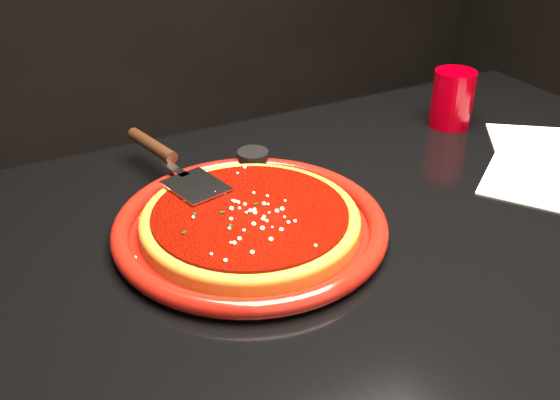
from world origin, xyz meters
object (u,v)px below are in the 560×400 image
object	(u,v)px
plate	(250,225)
pizza_server	(173,162)
ramekin	(253,162)
cup	(452,99)

from	to	relation	value
plate	pizza_server	bearing A→B (deg)	105.77
pizza_server	plate	bearing A→B (deg)	-86.99
plate	ramekin	distance (m)	0.17
plate	ramekin	size ratio (longest dim) A/B	7.45
pizza_server	ramekin	distance (m)	0.13
pizza_server	cup	distance (m)	0.52
plate	cup	xyz separation A→B (m)	(0.47, 0.15, 0.04)
ramekin	cup	bearing A→B (deg)	-0.03
pizza_server	ramekin	bearing A→B (deg)	-17.55
cup	ramekin	world-z (taller)	cup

